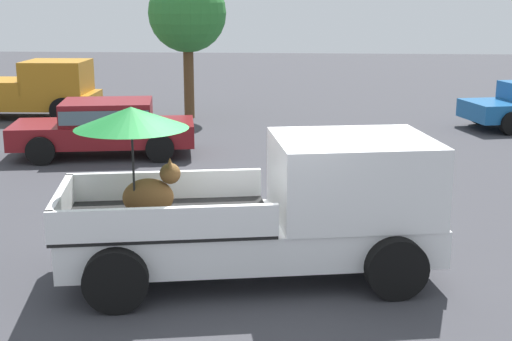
% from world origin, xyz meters
% --- Properties ---
extents(ground_plane, '(80.00, 80.00, 0.00)m').
position_xyz_m(ground_plane, '(0.00, 0.00, 0.00)').
color(ground_plane, '#38383D').
extents(pickup_truck_main, '(5.31, 3.01, 2.38)m').
position_xyz_m(pickup_truck_main, '(0.38, 0.07, 1.00)').
color(pickup_truck_main, black).
rests_on(pickup_truck_main, ground).
extents(pickup_truck_red, '(4.87, 2.32, 1.80)m').
position_xyz_m(pickup_truck_red, '(-8.14, 12.72, 0.87)').
color(pickup_truck_red, black).
rests_on(pickup_truck_red, ground).
extents(parked_sedan_near, '(4.54, 2.55, 1.33)m').
position_xyz_m(parked_sedan_near, '(-4.10, 7.38, 0.74)').
color(parked_sedan_near, black).
rests_on(parked_sedan_near, ground).
extents(tree_by_lot, '(2.41, 2.41, 4.46)m').
position_xyz_m(tree_by_lot, '(-3.01, 13.01, 3.22)').
color(tree_by_lot, brown).
rests_on(tree_by_lot, ground).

